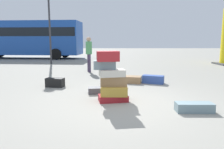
# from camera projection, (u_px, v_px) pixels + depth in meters

# --- Properties ---
(ground_plane) EXTENTS (80.00, 80.00, 0.00)m
(ground_plane) POSITION_uv_depth(u_px,v_px,m) (126.00, 104.00, 5.11)
(ground_plane) COLOR gray
(suitcase_tower) EXTENTS (0.86, 0.55, 1.26)m
(suitcase_tower) POSITION_uv_depth(u_px,v_px,m) (112.00, 79.00, 5.31)
(suitcase_tower) COLOR maroon
(suitcase_tower) RESTS_ON ground
(suitcase_black_white_trunk) EXTENTS (0.63, 0.42, 0.29)m
(suitcase_black_white_trunk) POSITION_uv_depth(u_px,v_px,m) (55.00, 82.00, 7.05)
(suitcase_black_white_trunk) COLOR black
(suitcase_black_white_trunk) RESTS_ON ground
(suitcase_navy_behind_tower) EXTENTS (0.81, 0.58, 0.29)m
(suitcase_navy_behind_tower) POSITION_uv_depth(u_px,v_px,m) (153.00, 79.00, 7.64)
(suitcase_navy_behind_tower) COLOR #334F99
(suitcase_navy_behind_tower) RESTS_ON ground
(suitcase_charcoal_upright_blue) EXTENTS (0.73, 0.38, 0.18)m
(suitcase_charcoal_upright_blue) POSITION_uv_depth(u_px,v_px,m) (100.00, 90.00, 6.18)
(suitcase_charcoal_upright_blue) COLOR #4C4C51
(suitcase_charcoal_upright_blue) RESTS_ON ground
(suitcase_slate_foreground_far) EXTENTS (0.79, 0.32, 0.20)m
(suitcase_slate_foreground_far) POSITION_uv_depth(u_px,v_px,m) (194.00, 107.00, 4.57)
(suitcase_slate_foreground_far) COLOR gray
(suitcase_slate_foreground_far) RESTS_ON ground
(suitcase_brown_right_side) EXTENTS (0.61, 0.55, 0.24)m
(suitcase_brown_right_side) POSITION_uv_depth(u_px,v_px,m) (134.00, 80.00, 7.71)
(suitcase_brown_right_side) COLOR olive
(suitcase_brown_right_side) RESTS_ON ground
(person_bearded_onlooker) EXTENTS (0.30, 0.33, 1.70)m
(person_bearded_onlooker) POSITION_uv_depth(u_px,v_px,m) (89.00, 51.00, 10.31)
(person_bearded_onlooker) COLOR #3F334C
(person_bearded_onlooker) RESTS_ON ground
(parked_bus) EXTENTS (9.91, 3.44, 3.15)m
(parked_bus) POSITION_uv_depth(u_px,v_px,m) (25.00, 37.00, 18.52)
(parked_bus) COLOR #1E4CA5
(parked_bus) RESTS_ON ground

